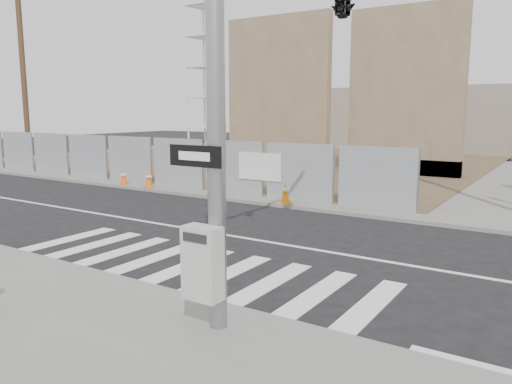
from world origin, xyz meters
The scene contains 12 objects.
ground centered at (0.00, 0.00, 0.00)m, with size 100.00×100.00×0.00m, color black.
sidewalk_far centered at (0.00, 14.00, 0.06)m, with size 50.00×20.00×0.12m, color slate.
signal_pole centered at (2.49, -2.05, 4.78)m, with size 0.96×5.87×7.00m.
chain_link_fence centered at (-10.00, 5.00, 1.12)m, with size 24.60×0.04×2.00m, color gray.
concrete_wall_left centered at (-7.00, 13.08, 3.38)m, with size 6.00×1.30×8.00m.
concrete_wall_right centered at (-0.50, 14.08, 3.38)m, with size 5.50×1.30×8.00m.
crane_tower centered at (-15.00, 17.00, 9.02)m, with size 2.60×2.60×18.15m.
utility_pole_left centered at (-18.00, 5.50, 5.20)m, with size 1.60×0.28×10.00m.
traffic_cone_a centered at (-13.81, 5.26, 0.48)m, with size 0.39×0.39×0.73m.
traffic_cone_b centered at (-9.52, 4.35, 0.44)m, with size 0.36×0.36×0.65m.
traffic_cone_c centered at (-7.90, 4.22, 0.47)m, with size 0.40×0.40×0.72m.
traffic_cone_d centered at (-1.50, 4.22, 0.48)m, with size 0.41×0.41×0.75m.
Camera 1 is at (6.71, -10.29, 3.25)m, focal length 35.00 mm.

